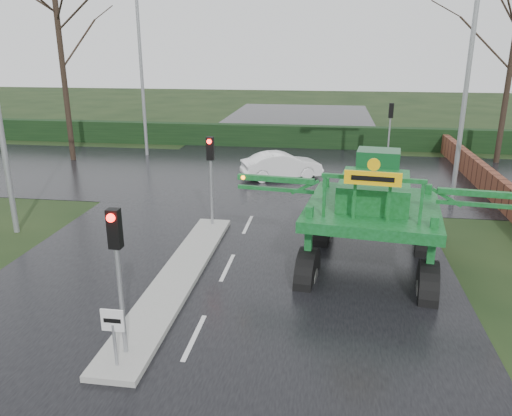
# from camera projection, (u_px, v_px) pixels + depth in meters

# --- Properties ---
(ground) EXTENTS (140.00, 140.00, 0.00)m
(ground) POSITION_uv_depth(u_px,v_px,m) (194.00, 338.00, 11.98)
(ground) COLOR black
(ground) RESTS_ON ground
(road_main) EXTENTS (14.00, 80.00, 0.02)m
(road_main) POSITION_uv_depth(u_px,v_px,m) (255.00, 209.00, 21.39)
(road_main) COLOR black
(road_main) RESTS_ON ground
(road_cross) EXTENTS (80.00, 12.00, 0.02)m
(road_cross) POSITION_uv_depth(u_px,v_px,m) (272.00, 175.00, 27.03)
(road_cross) COLOR black
(road_cross) RESTS_ON ground
(median_island) EXTENTS (1.20, 10.00, 0.16)m
(median_island) POSITION_uv_depth(u_px,v_px,m) (178.00, 277.00, 14.96)
(median_island) COLOR gray
(median_island) RESTS_ON ground
(hedge_row) EXTENTS (44.00, 0.90, 1.50)m
(hedge_row) POSITION_uv_depth(u_px,v_px,m) (285.00, 136.00, 34.32)
(hedge_row) COLOR black
(hedge_row) RESTS_ON ground
(brick_wall) EXTENTS (0.40, 20.00, 1.20)m
(brick_wall) POSITION_uv_depth(u_px,v_px,m) (476.00, 171.00, 25.39)
(brick_wall) COLOR #592D1E
(brick_wall) RESTS_ON ground
(keep_left_sign) EXTENTS (0.50, 0.07, 1.35)m
(keep_left_sign) POSITION_uv_depth(u_px,v_px,m) (113.00, 328.00, 10.42)
(keep_left_sign) COLOR gray
(keep_left_sign) RESTS_ON ground
(traffic_signal_near) EXTENTS (0.26, 0.33, 3.52)m
(traffic_signal_near) POSITION_uv_depth(u_px,v_px,m) (117.00, 252.00, 10.41)
(traffic_signal_near) COLOR gray
(traffic_signal_near) RESTS_ON ground
(traffic_signal_mid) EXTENTS (0.26, 0.33, 3.52)m
(traffic_signal_mid) POSITION_uv_depth(u_px,v_px,m) (211.00, 162.00, 18.40)
(traffic_signal_mid) COLOR gray
(traffic_signal_mid) RESTS_ON ground
(traffic_signal_far) EXTENTS (0.26, 0.33, 3.52)m
(traffic_signal_far) POSITION_uv_depth(u_px,v_px,m) (390.00, 119.00, 29.10)
(traffic_signal_far) COLOR gray
(traffic_signal_far) RESTS_ON ground
(street_light_right) EXTENTS (3.85, 0.30, 10.00)m
(street_light_right) POSITION_uv_depth(u_px,v_px,m) (461.00, 64.00, 20.28)
(street_light_right) COLOR gray
(street_light_right) RESTS_ON ground
(street_light_left_far) EXTENTS (3.85, 0.30, 10.00)m
(street_light_left_far) POSITION_uv_depth(u_px,v_px,m) (145.00, 58.00, 30.07)
(street_light_left_far) COLOR gray
(street_light_left_far) RESTS_ON ground
(tree_left_far) EXTENTS (7.70, 7.70, 13.26)m
(tree_left_far) POSITION_uv_depth(u_px,v_px,m) (59.00, 37.00, 28.42)
(tree_left_far) COLOR black
(tree_left_far) RESTS_ON ground
(crop_sprayer) EXTENTS (8.52, 5.79, 4.79)m
(crop_sprayer) POSITION_uv_depth(u_px,v_px,m) (311.00, 205.00, 14.54)
(crop_sprayer) COLOR black
(crop_sprayer) RESTS_ON ground
(white_sedan) EXTENTS (4.42, 3.02, 1.38)m
(white_sedan) POSITION_uv_depth(u_px,v_px,m) (281.00, 179.00, 26.34)
(white_sedan) COLOR white
(white_sedan) RESTS_ON ground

